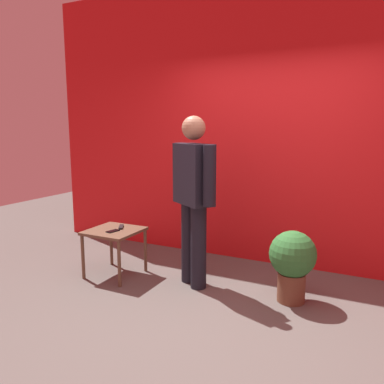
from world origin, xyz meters
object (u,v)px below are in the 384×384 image
at_px(potted_plant, 292,260).
at_px(tv_remote, 121,227).
at_px(standing_person, 194,193).
at_px(side_table, 114,236).
at_px(cell_phone, 113,231).

bearing_deg(potted_plant, tv_remote, -176.72).
height_order(standing_person, tv_remote, standing_person).
distance_m(standing_person, side_table, 1.06).
bearing_deg(tv_remote, side_table, -131.69).
xyz_separation_m(standing_person, side_table, (-0.90, -0.16, -0.53)).
distance_m(side_table, cell_phone, 0.11).
bearing_deg(tv_remote, cell_phone, -116.29).
xyz_separation_m(standing_person, cell_phone, (-0.87, -0.23, -0.45)).
bearing_deg(side_table, tv_remote, 80.25).
distance_m(tv_remote, potted_plant, 1.90).
distance_m(standing_person, potted_plant, 1.16).
bearing_deg(tv_remote, potted_plant, -28.66).
xyz_separation_m(cell_phone, potted_plant, (1.87, 0.28, -0.12)).
relative_size(standing_person, potted_plant, 2.55).
relative_size(cell_phone, tv_remote, 0.85).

